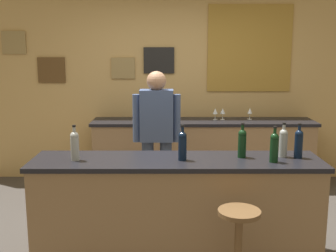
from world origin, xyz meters
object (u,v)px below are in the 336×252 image
(wine_bottle_e, at_px, (282,142))
(wine_bottle_f, at_px, (297,143))
(wine_bottle_a, at_px, (73,145))
(wine_bottle_b, at_px, (181,145))
(wine_bottle_d, at_px, (273,146))
(wine_glass_b, at_px, (221,112))
(bartender, at_px, (155,134))
(wine_glass_c, at_px, (248,111))
(bar_stool, at_px, (237,238))
(wine_glass_a, at_px, (214,112))
(wine_bottle_c, at_px, (241,142))

(wine_bottle_e, distance_m, wine_bottle_f, 0.13)
(wine_bottle_a, height_order, wine_bottle_b, same)
(wine_bottle_d, xyz_separation_m, wine_glass_b, (-0.15, 2.22, -0.05))
(bartender, xyz_separation_m, wine_bottle_b, (0.25, -1.02, 0.12))
(wine_bottle_d, relative_size, wine_glass_c, 1.97)
(wine_bottle_f, bearing_deg, wine_bottle_e, 165.23)
(wine_bottle_d, relative_size, wine_bottle_e, 1.00)
(wine_bottle_e, relative_size, wine_glass_c, 1.97)
(bartender, bearing_deg, wine_glass_c, 42.90)
(wine_bottle_b, bearing_deg, bar_stool, -52.37)
(wine_bottle_d, bearing_deg, wine_glass_c, 84.22)
(wine_glass_a, xyz_separation_m, wine_glass_c, (0.47, 0.02, 0.00))
(bar_stool, xyz_separation_m, wine_bottle_a, (-1.32, 0.52, 0.60))
(wine_bottle_b, bearing_deg, wine_bottle_e, 6.92)
(bar_stool, height_order, wine_bottle_d, wine_bottle_d)
(wine_bottle_b, bearing_deg, wine_bottle_d, -4.62)
(bar_stool, distance_m, wine_glass_a, 2.74)
(bartender, distance_m, wine_bottle_d, 1.49)
(wine_bottle_c, bearing_deg, wine_bottle_f, -1.95)
(wine_glass_c, bearing_deg, wine_bottle_c, -102.67)
(wine_bottle_d, bearing_deg, bartender, 133.00)
(wine_bottle_b, relative_size, wine_glass_c, 1.97)
(bartender, bearing_deg, wine_bottle_d, -47.00)
(bar_stool, distance_m, wine_bottle_f, 1.04)
(bartender, relative_size, wine_bottle_e, 5.29)
(wine_bottle_c, distance_m, wine_glass_c, 2.13)
(bartender, xyz_separation_m, wine_glass_b, (0.87, 1.13, 0.07))
(bar_stool, xyz_separation_m, wine_bottle_c, (0.12, 0.62, 0.60))
(bartender, bearing_deg, wine_bottle_e, -38.94)
(bartender, relative_size, wine_bottle_d, 5.29)
(wine_glass_b, bearing_deg, wine_bottle_f, -79.35)
(bar_stool, height_order, wine_bottle_c, wine_bottle_c)
(wine_bottle_e, bearing_deg, bar_stool, -126.98)
(bartender, height_order, wine_bottle_c, bartender)
(bartender, distance_m, wine_bottle_a, 1.23)
(bartender, xyz_separation_m, wine_bottle_d, (1.01, -1.08, 0.12))
(wine_glass_c, bearing_deg, wine_glass_b, -177.27)
(wine_bottle_a, height_order, wine_glass_b, wine_bottle_a)
(wine_bottle_c, bearing_deg, wine_glass_b, 87.33)
(bartender, relative_size, bar_stool, 2.38)
(wine_bottle_f, relative_size, wine_glass_b, 1.97)
(bar_stool, relative_size, wine_bottle_c, 2.22)
(wine_bottle_f, height_order, wine_glass_c, wine_bottle_f)
(wine_bottle_d, xyz_separation_m, wine_bottle_e, (0.12, 0.17, 0.00))
(wine_bottle_a, bearing_deg, wine_bottle_d, -1.96)
(bartender, relative_size, wine_bottle_f, 5.29)
(bar_stool, bearing_deg, wine_glass_c, 77.80)
(wine_bottle_a, relative_size, wine_bottle_c, 1.00)
(wine_bottle_b, bearing_deg, wine_glass_a, 76.48)
(wine_bottle_d, bearing_deg, wine_glass_a, 96.38)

